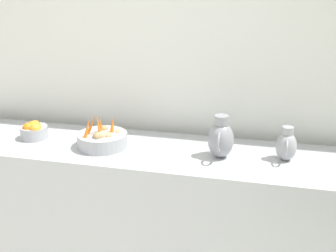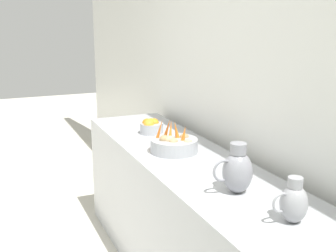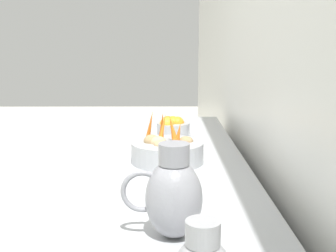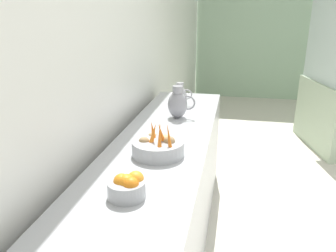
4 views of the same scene
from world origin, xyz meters
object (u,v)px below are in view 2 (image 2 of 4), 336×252
Objects in this scene: orange_bowl at (151,126)px; metal_pitcher_tall at (237,171)px; vegetable_colander at (174,144)px; metal_pitcher_short at (293,202)px.

metal_pitcher_tall is (0.02, 1.21, 0.06)m from orange_bowl.
metal_pitcher_short is at bearing 92.95° from vegetable_colander.
metal_pitcher_short is (-0.04, 0.37, -0.02)m from metal_pitcher_tall.
metal_pitcher_tall is 1.26× the size of metal_pitcher_short.
vegetable_colander reaches higher than metal_pitcher_short.
orange_bowl is (-0.03, -0.48, 0.00)m from vegetable_colander.
metal_pitcher_short is at bearing 90.94° from orange_bowl.
vegetable_colander is 1.09m from metal_pitcher_short.
vegetable_colander is at bearing -89.06° from metal_pitcher_tall.
metal_pitcher_tall reaches higher than orange_bowl.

